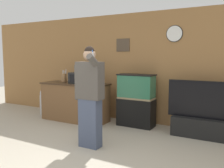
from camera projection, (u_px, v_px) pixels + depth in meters
name	position (u px, v px, depth m)	size (l,w,h in m)	color
ground_plane	(60.00, 168.00, 3.56)	(18.00, 18.00, 0.00)	#B2A893
wall_back_paneled	(142.00, 68.00, 5.93)	(10.00, 0.08, 2.60)	olive
counter_island	(75.00, 102.00, 6.14)	(1.69, 0.67, 0.93)	brown
microwave	(81.00, 78.00, 5.98)	(0.51, 0.38, 0.26)	black
knife_block	(64.00, 78.00, 6.28)	(0.10, 0.09, 0.32)	olive
aquarium_on_stand	(136.00, 100.00, 5.63)	(0.83, 0.38, 1.18)	black
tv_on_stand	(203.00, 121.00, 4.87)	(1.40, 0.40, 1.11)	black
person_standing	(89.00, 95.00, 4.29)	(0.55, 0.42, 1.75)	#424C66
trash_bin	(46.00, 101.00, 6.79)	(0.33, 0.33, 0.73)	#B7B7BC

